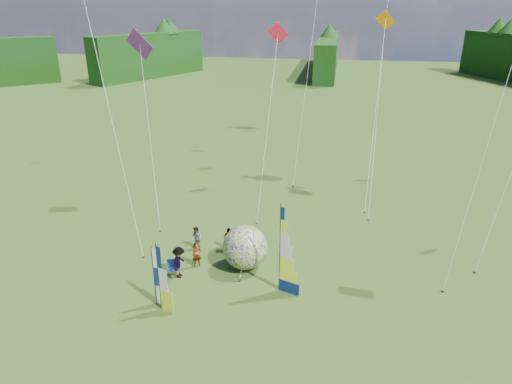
% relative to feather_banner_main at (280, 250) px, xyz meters
% --- Properties ---
extents(ground, '(220.00, 220.00, 0.00)m').
position_rel_feather_banner_main_xyz_m(ground, '(-0.35, -3.55, -2.49)').
color(ground, '#516D2B').
rests_on(ground, ground).
extents(treeline_ring, '(210.00, 210.00, 8.00)m').
position_rel_feather_banner_main_xyz_m(treeline_ring, '(-0.35, -3.55, 1.51)').
color(treeline_ring, '#123B16').
rests_on(treeline_ring, ground).
extents(feather_banner_main, '(1.30, 0.54, 4.99)m').
position_rel_feather_banner_main_xyz_m(feather_banner_main, '(0.00, 0.00, 0.00)').
color(feather_banner_main, navy).
rests_on(feather_banner_main, ground).
extents(side_banner_left, '(0.98, 0.47, 3.68)m').
position_rel_feather_banner_main_xyz_m(side_banner_left, '(-5.69, -2.68, -0.65)').
color(side_banner_left, '#F0FF2E').
rests_on(side_banner_left, ground).
extents(side_banner_far, '(0.97, 0.25, 3.26)m').
position_rel_feather_banner_main_xyz_m(side_banner_far, '(-6.12, -2.27, -0.87)').
color(side_banner_far, white).
rests_on(side_banner_far, ground).
extents(bol_inflatable, '(3.41, 3.41, 2.62)m').
position_rel_feather_banner_main_xyz_m(bol_inflatable, '(-2.27, 1.97, -1.19)').
color(bol_inflatable, '#010080').
rests_on(bol_inflatable, ground).
extents(spectator_a, '(0.67, 0.63, 1.55)m').
position_rel_feather_banner_main_xyz_m(spectator_a, '(-5.08, 1.56, -1.72)').
color(spectator_a, '#66594C').
rests_on(spectator_a, ground).
extents(spectator_b, '(0.83, 0.75, 1.55)m').
position_rel_feather_banner_main_xyz_m(spectator_b, '(-5.68, 3.44, -1.72)').
color(spectator_b, '#66594C').
rests_on(spectator_b, ground).
extents(spectator_c, '(0.46, 1.22, 1.89)m').
position_rel_feather_banner_main_xyz_m(spectator_c, '(-5.72, 0.30, -1.55)').
color(spectator_c, '#66594C').
rests_on(spectator_c, ground).
extents(spectator_d, '(0.94, 0.75, 1.50)m').
position_rel_feather_banner_main_xyz_m(spectator_d, '(-3.67, 3.80, -1.75)').
color(spectator_d, '#66594C').
rests_on(spectator_d, ground).
extents(camp_chair, '(0.70, 0.70, 0.94)m').
position_rel_feather_banner_main_xyz_m(camp_chair, '(-6.21, 0.34, -2.02)').
color(camp_chair, navy).
rests_on(camp_chair, ground).
extents(kite_whale, '(6.80, 16.07, 21.21)m').
position_rel_feather_banner_main_xyz_m(kite_whale, '(5.58, 17.07, 8.11)').
color(kite_whale, black).
rests_on(kite_whale, ground).
extents(kite_rainbow_delta, '(9.01, 11.27, 13.58)m').
position_rel_feather_banner_main_xyz_m(kite_rainbow_delta, '(-10.30, 8.36, 4.29)').
color(kite_rainbow_delta, red).
rests_on(kite_rainbow_delta, ground).
extents(kite_parafoil, '(8.40, 9.47, 17.44)m').
position_rel_feather_banner_main_xyz_m(kite_parafoil, '(10.22, 3.60, 6.23)').
color(kite_parafoil, red).
rests_on(kite_parafoil, ground).
extents(small_kite_red, '(6.34, 12.38, 13.56)m').
position_rel_feather_banner_main_xyz_m(small_kite_red, '(-2.55, 12.29, 4.28)').
color(small_kite_red, red).
rests_on(small_kite_red, ground).
extents(small_kite_orange, '(3.79, 12.39, 14.36)m').
position_rel_feather_banner_main_xyz_m(small_kite_orange, '(5.47, 14.40, 4.69)').
color(small_kite_orange, '#FD8400').
rests_on(small_kite_orange, ground).
extents(small_kite_pink, '(10.11, 10.89, 17.37)m').
position_rel_feather_banner_main_xyz_m(small_kite_pink, '(-11.37, 5.17, 6.19)').
color(small_kite_pink, '#D637A0').
rests_on(small_kite_pink, ground).
extents(small_kite_green, '(4.10, 12.43, 21.59)m').
position_rel_feather_banner_main_xyz_m(small_kite_green, '(-0.15, 19.99, 8.30)').
color(small_kite_green, green).
rests_on(small_kite_green, ground).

